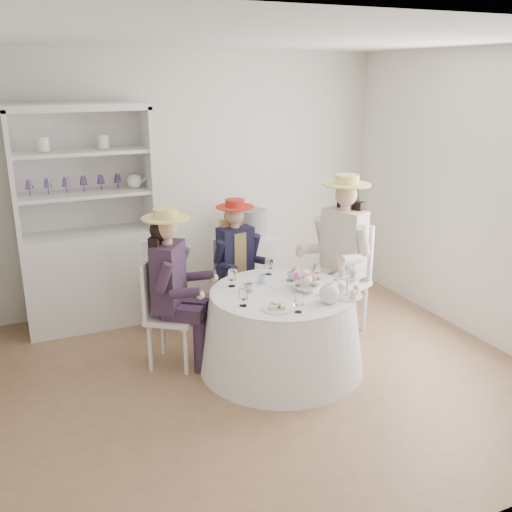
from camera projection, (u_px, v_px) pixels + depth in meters
name	position (u px, v px, depth m)	size (l,w,h in m)	color
ground	(261.00, 376.00, 4.86)	(4.50, 4.50, 0.00)	#876243
ceiling	(262.00, 38.00, 4.03)	(4.50, 4.50, 0.00)	white
wall_back	(185.00, 181.00, 6.18)	(4.50, 4.50, 0.00)	silver
wall_front	(434.00, 320.00, 2.70)	(4.50, 4.50, 0.00)	silver
wall_right	(481.00, 199.00, 5.31)	(4.50, 4.50, 0.00)	silver
tea_table	(281.00, 330.00, 4.92)	(1.42, 1.42, 0.70)	white
hutch	(90.00, 250.00, 5.68)	(1.31, 0.51, 2.20)	silver
side_table	(253.00, 267.00, 6.44)	(0.48, 0.48, 0.74)	silver
hatbox	(253.00, 223.00, 6.29)	(0.29, 0.29, 0.29)	black
guest_left	(171.00, 280.00, 4.83)	(0.61, 0.57, 1.41)	silver
guest_mid	(236.00, 256.00, 5.61)	(0.49, 0.51, 1.31)	silver
guest_right	(342.00, 246.00, 5.44)	(0.66, 0.60, 1.57)	silver
spare_chair	(166.00, 281.00, 5.63)	(0.53, 0.53, 0.95)	silver
teacup_a	(248.00, 288.00, 4.80)	(0.08, 0.08, 0.06)	white
teacup_b	(262.00, 280.00, 5.00)	(0.07, 0.07, 0.07)	white
teacup_c	(292.00, 276.00, 5.07)	(0.09, 0.09, 0.07)	white
flower_bowl	(305.00, 288.00, 4.82)	(0.22, 0.22, 0.05)	white
flower_arrangement	(304.00, 277.00, 4.88)	(0.20, 0.20, 0.07)	#CB6589
table_teapot	(329.00, 294.00, 4.57)	(0.24, 0.17, 0.18)	white
sandwich_plate	(278.00, 307.00, 4.46)	(0.25, 0.25, 0.06)	white
cupcake_stand	(347.00, 286.00, 4.69)	(0.26, 0.26, 0.25)	white
stemware_set	(282.00, 283.00, 4.79)	(0.92, 0.96, 0.15)	white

